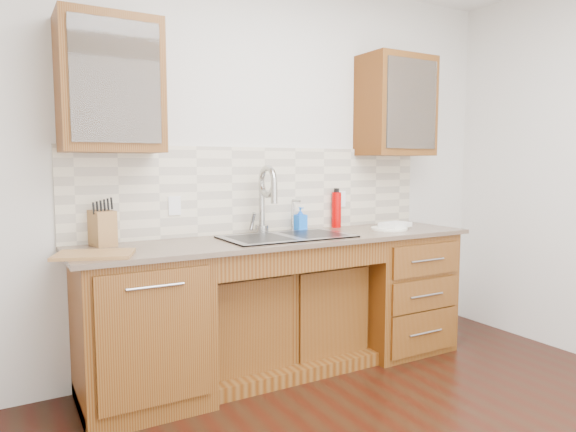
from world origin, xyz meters
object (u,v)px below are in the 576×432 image
plate (389,229)px  cutting_board (94,254)px  knife_block (102,228)px  soap_bottle (300,219)px  water_bottle (336,210)px

plate → cutting_board: bearing=-177.7°
knife_block → cutting_board: size_ratio=0.54×
soap_bottle → cutting_board: size_ratio=0.44×
soap_bottle → plate: size_ratio=0.64×
soap_bottle → cutting_board: (-1.46, -0.36, -0.08)m
water_bottle → plate: bearing=-49.2°
soap_bottle → cutting_board: 1.51m
soap_bottle → plate: bearing=-32.5°
plate → cutting_board: 2.05m
soap_bottle → plate: soap_bottle is taller
water_bottle → soap_bottle: bearing=-176.8°
water_bottle → cutting_board: bearing=-168.0°
plate → knife_block: 1.97m
plate → knife_block: knife_block is taller
plate → cutting_board: size_ratio=0.69×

